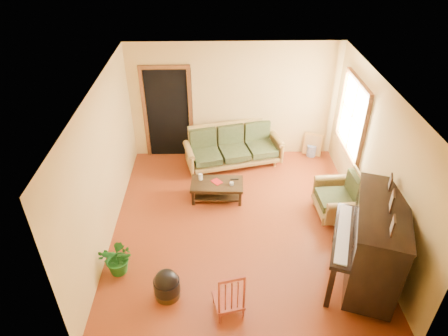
{
  "coord_description": "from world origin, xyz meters",
  "views": [
    {
      "loc": [
        -0.41,
        -5.49,
        4.9
      ],
      "look_at": [
        -0.27,
        0.2,
        1.1
      ],
      "focal_mm": 32.0,
      "sensor_mm": 36.0,
      "label": 1
    }
  ],
  "objects_px": {
    "piano": "(374,246)",
    "potted_plant": "(119,258)",
    "footstool": "(167,287)",
    "ceramic_crock": "(311,151)",
    "coffee_table": "(217,191)",
    "armchair": "(338,195)",
    "red_chair": "(228,290)",
    "sofa": "(234,147)"
  },
  "relations": [
    {
      "from": "coffee_table",
      "to": "piano",
      "type": "height_order",
      "value": "piano"
    },
    {
      "from": "red_chair",
      "to": "potted_plant",
      "type": "bearing_deg",
      "value": 142.77
    },
    {
      "from": "piano",
      "to": "coffee_table",
      "type": "bearing_deg",
      "value": 156.66
    },
    {
      "from": "sofa",
      "to": "piano",
      "type": "xyz_separation_m",
      "value": [
        1.91,
        -3.31,
        0.27
      ]
    },
    {
      "from": "armchair",
      "to": "ceramic_crock",
      "type": "height_order",
      "value": "armchair"
    },
    {
      "from": "sofa",
      "to": "potted_plant",
      "type": "relative_size",
      "value": 3.47
    },
    {
      "from": "piano",
      "to": "potted_plant",
      "type": "relative_size",
      "value": 2.69
    },
    {
      "from": "coffee_table",
      "to": "ceramic_crock",
      "type": "distance_m",
      "value": 2.68
    },
    {
      "from": "armchair",
      "to": "potted_plant",
      "type": "height_order",
      "value": "armchair"
    },
    {
      "from": "red_chair",
      "to": "armchair",
      "type": "bearing_deg",
      "value": 32.63
    },
    {
      "from": "footstool",
      "to": "piano",
      "type": "bearing_deg",
      "value": 4.56
    },
    {
      "from": "red_chair",
      "to": "ceramic_crock",
      "type": "relative_size",
      "value": 3.23
    },
    {
      "from": "piano",
      "to": "potted_plant",
      "type": "distance_m",
      "value": 3.87
    },
    {
      "from": "armchair",
      "to": "ceramic_crock",
      "type": "distance_m",
      "value": 2.1
    },
    {
      "from": "armchair",
      "to": "red_chair",
      "type": "height_order",
      "value": "armchair"
    },
    {
      "from": "sofa",
      "to": "ceramic_crock",
      "type": "bearing_deg",
      "value": -3.13
    },
    {
      "from": "red_chair",
      "to": "ceramic_crock",
      "type": "distance_m",
      "value": 4.66
    },
    {
      "from": "piano",
      "to": "sofa",
      "type": "bearing_deg",
      "value": 139.09
    },
    {
      "from": "ceramic_crock",
      "to": "potted_plant",
      "type": "bearing_deg",
      "value": -137.74
    },
    {
      "from": "piano",
      "to": "footstool",
      "type": "height_order",
      "value": "piano"
    },
    {
      "from": "piano",
      "to": "ceramic_crock",
      "type": "height_order",
      "value": "piano"
    },
    {
      "from": "sofa",
      "to": "potted_plant",
      "type": "height_order",
      "value": "sofa"
    },
    {
      "from": "armchair",
      "to": "sofa",
      "type": "bearing_deg",
      "value": 133.18
    },
    {
      "from": "red_chair",
      "to": "ceramic_crock",
      "type": "height_order",
      "value": "red_chair"
    },
    {
      "from": "footstool",
      "to": "potted_plant",
      "type": "distance_m",
      "value": 0.94
    },
    {
      "from": "ceramic_crock",
      "to": "potted_plant",
      "type": "relative_size",
      "value": 0.44
    },
    {
      "from": "footstool",
      "to": "ceramic_crock",
      "type": "height_order",
      "value": "footstool"
    },
    {
      "from": "red_chair",
      "to": "piano",
      "type": "bearing_deg",
      "value": 0.99
    },
    {
      "from": "sofa",
      "to": "red_chair",
      "type": "distance_m",
      "value": 3.85
    },
    {
      "from": "coffee_table",
      "to": "potted_plant",
      "type": "bearing_deg",
      "value": -129.89
    },
    {
      "from": "coffee_table",
      "to": "ceramic_crock",
      "type": "xyz_separation_m",
      "value": [
        2.19,
        1.55,
        -0.05
      ]
    },
    {
      "from": "coffee_table",
      "to": "potted_plant",
      "type": "distance_m",
      "value": 2.42
    },
    {
      "from": "coffee_table",
      "to": "footstool",
      "type": "bearing_deg",
      "value": -107.98
    },
    {
      "from": "coffee_table",
      "to": "ceramic_crock",
      "type": "height_order",
      "value": "coffee_table"
    },
    {
      "from": "footstool",
      "to": "potted_plant",
      "type": "height_order",
      "value": "potted_plant"
    },
    {
      "from": "sofa",
      "to": "footstool",
      "type": "bearing_deg",
      "value": -121.32
    },
    {
      "from": "red_chair",
      "to": "potted_plant",
      "type": "xyz_separation_m",
      "value": [
        -1.68,
        0.77,
        -0.13
      ]
    },
    {
      "from": "footstool",
      "to": "ceramic_crock",
      "type": "xyz_separation_m",
      "value": [
        2.95,
        3.89,
        -0.05
      ]
    },
    {
      "from": "piano",
      "to": "footstool",
      "type": "bearing_deg",
      "value": -156.28
    },
    {
      "from": "footstool",
      "to": "red_chair",
      "type": "height_order",
      "value": "red_chair"
    },
    {
      "from": "piano",
      "to": "red_chair",
      "type": "bearing_deg",
      "value": -147.21
    },
    {
      "from": "sofa",
      "to": "coffee_table",
      "type": "bearing_deg",
      "value": -121.01
    }
  ]
}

